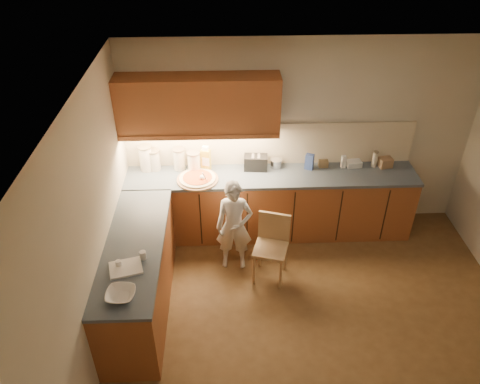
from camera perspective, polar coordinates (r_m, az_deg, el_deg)
The scene contains 24 objects.
room at distance 4.29m, azimuth 11.36°, elevation -1.40°, with size 4.54×4.50×2.62m.
l_counter at distance 5.91m, azimuth -1.21°, elevation -4.08°, with size 3.77×2.62×0.92m.
backsplash at distance 6.14m, azimuth 3.71°, elevation 5.86°, with size 3.75×0.02×0.58m, color beige.
upper_cabinets at distance 5.69m, azimuth -5.11°, elevation 10.56°, with size 1.95×0.36×0.73m.
pizza_on_board at distance 5.92m, azimuth -5.18°, elevation 1.62°, with size 0.53×0.53×0.21m.
child at distance 5.65m, azimuth -0.71°, elevation -4.18°, with size 0.45×0.29×1.22m, color silver.
wooden_chair at distance 5.62m, azimuth 3.92°, elevation -6.14°, with size 0.48×0.48×0.85m.
mixing_bowl at distance 4.50m, azimuth -14.34°, elevation -12.03°, with size 0.27×0.27×0.07m, color silver.
canister_a at distance 6.15m, azimuth -11.41°, elevation 4.07°, with size 0.17×0.17×0.35m.
canister_b at distance 6.16m, azimuth -10.42°, elevation 3.88°, with size 0.16×0.16×0.28m.
canister_c at distance 6.11m, azimuth -7.42°, elevation 4.03°, with size 0.16×0.16×0.30m.
canister_d at distance 6.06m, azimuth -5.64°, elevation 3.71°, with size 0.17×0.17×0.28m.
oil_jug at distance 6.05m, azimuth -4.20°, elevation 3.99°, with size 0.14×0.12×0.35m.
toaster at distance 6.09m, azimuth 1.94°, elevation 3.62°, with size 0.32×0.20×0.20m.
steel_pot at distance 6.17m, azimuth 4.42°, elevation 3.50°, with size 0.15×0.15×0.12m.
blue_box at distance 6.16m, azimuth 8.46°, elevation 3.67°, with size 0.11×0.07×0.21m, color #314A95.
card_box_a at distance 6.27m, azimuth 10.12°, elevation 3.43°, with size 0.12×0.09×0.09m, color #957A50.
white_bottle at distance 6.28m, azimuth 12.51°, elevation 3.61°, with size 0.06×0.06×0.17m, color silver.
flat_pack at distance 6.36m, azimuth 13.70°, elevation 3.39°, with size 0.19×0.13×0.08m, color white.
tall_jar at distance 6.39m, azimuth 16.11°, elevation 3.89°, with size 0.07×0.07×0.22m.
card_box_b at distance 6.45m, azimuth 17.30°, elevation 3.46°, with size 0.16×0.13×0.13m, color tan.
dough_cloth at distance 4.78m, azimuth -13.76°, elevation -8.98°, with size 0.31×0.25×0.02m, color silver.
spice_jar_a at distance 4.80m, azimuth -14.58°, elevation -8.49°, with size 0.06×0.06×0.08m, color white.
spice_jar_b at distance 4.83m, azimuth -11.75°, elevation -7.55°, with size 0.07×0.07×0.09m, color silver.
Camera 1 is at (-0.97, -3.37, 4.14)m, focal length 35.00 mm.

